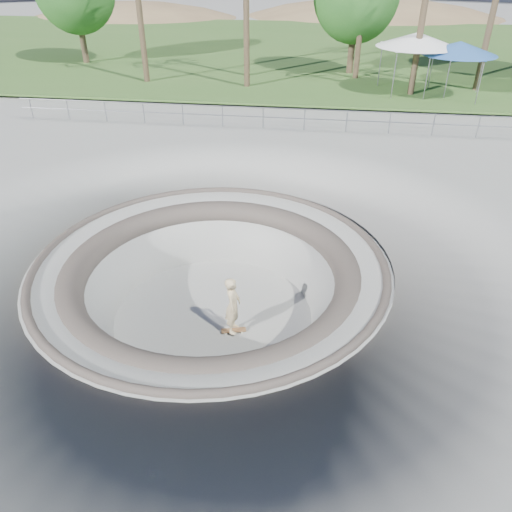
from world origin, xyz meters
name	(u,v)px	position (x,y,z in m)	size (l,w,h in m)	color
ground	(211,262)	(0.00, 0.00, 0.00)	(180.00, 180.00, 0.00)	gray
skate_bowl	(213,312)	(0.00, 0.00, -1.83)	(14.00, 14.00, 4.10)	gray
grass_strip	(295,49)	(0.00, 34.00, 0.22)	(180.00, 36.00, 0.12)	#385D25
distant_hills	(334,77)	(3.78, 57.17, -7.02)	(103.20, 45.00, 28.60)	brown
safety_railing	(263,118)	(0.00, 12.00, 0.69)	(25.00, 0.06, 1.03)	gray
skateboard	(234,330)	(0.77, -0.75, -1.84)	(0.75, 0.38, 0.07)	brown
skater	(233,306)	(0.77, -0.75, -0.92)	(0.66, 0.43, 1.81)	#CCB484
canopy_white	(417,40)	(7.88, 19.93, 3.18)	(6.43, 6.43, 3.30)	gray
canopy_blue	(460,48)	(10.14, 19.20, 2.89)	(5.74, 5.74, 2.98)	gray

